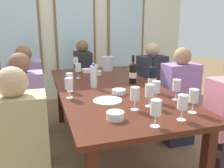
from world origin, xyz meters
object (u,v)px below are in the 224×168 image
tasting_bowl_3 (115,116)px  wine_glass_9 (70,79)px  seated_person_1 (179,99)px  wine_glass_8 (135,94)px  wine_glass_5 (156,108)px  tasting_bowl_0 (87,71)px  wine_glass_3 (76,61)px  seated_person_6 (83,77)px  wine_bottle_0 (133,73)px  tasting_bowl_2 (119,92)px  seated_person_2 (20,155)px  dining_table (109,93)px  seated_person_0 (25,115)px  wine_glass_10 (183,103)px  wine_bottle_1 (152,78)px  wine_glass_7 (156,88)px  wine_glass_11 (194,96)px  wine_glass_0 (177,86)px  tasting_bowl_1 (97,73)px  wine_glass_1 (95,70)px  water_bottle (94,76)px  white_plate_0 (108,101)px  seated_person_4 (27,94)px  wine_glass_2 (78,68)px  seated_person_5 (151,85)px  wine_glass_4 (69,85)px  metal_pitcher (108,64)px  wine_glass_6 (150,91)px

tasting_bowl_3 → wine_glass_9: 0.80m
seated_person_1 → wine_glass_8: bearing=-140.8°
wine_glass_5 → seated_person_1: seated_person_1 is taller
tasting_bowl_0 → wine_glass_3: (-0.11, 0.23, 0.09)m
seated_person_6 → wine_bottle_0: bearing=-78.7°
tasting_bowl_2 → tasting_bowl_3: size_ratio=1.04×
seated_person_1 → seated_person_2: (-1.65, -0.70, 0.00)m
tasting_bowl_2 → dining_table: bearing=92.4°
seated_person_0 → wine_glass_10: bearing=-43.4°
wine_bottle_1 → wine_glass_7: 0.30m
wine_glass_8 → wine_glass_10: (0.22, -0.27, -0.00)m
seated_person_6 → wine_glass_11: bearing=-81.2°
wine_glass_10 → wine_glass_0: bearing=62.8°
wine_glass_5 → wine_glass_8: bearing=91.5°
dining_table → wine_glass_11: bearing=-67.4°
tasting_bowl_1 → wine_glass_1: 0.29m
wine_glass_3 → seated_person_1: (1.00, -1.01, -0.33)m
tasting_bowl_3 → water_bottle: 0.84m
wine_bottle_1 → tasting_bowl_0: wine_bottle_1 is taller
wine_bottle_1 → white_plate_0: bearing=-163.2°
wine_bottle_1 → seated_person_4: 1.58m
wine_glass_7 → wine_glass_10: (-0.01, -0.39, -0.00)m
tasting_bowl_0 → wine_glass_8: size_ratio=0.82×
tasting_bowl_3 → wine_glass_7: wine_glass_7 is taller
wine_glass_5 → wine_glass_2: bearing=98.8°
wine_glass_3 → seated_person_6: bearing=68.0°
white_plate_0 → seated_person_1: bearing=24.0°
wine_glass_3 → seated_person_5: (1.00, -0.31, -0.33)m
wine_bottle_0 → wine_glass_2: size_ratio=1.73×
tasting_bowl_0 → wine_glass_7: (0.28, -1.35, 0.09)m
wine_glass_3 → wine_glass_4: size_ratio=1.00×
seated_person_4 → wine_glass_0: bearing=-46.6°
white_plate_0 → wine_glass_10: wine_glass_10 is taller
tasting_bowl_0 → water_bottle: bearing=-96.9°
wine_glass_3 → seated_person_0: 1.22m
metal_pitcher → wine_glass_5: 1.82m
metal_pitcher → tasting_bowl_0: metal_pitcher is taller
wine_glass_5 → wine_glass_8: (-0.01, 0.31, 0.00)m
seated_person_2 → seated_person_6: (0.82, 2.15, 0.00)m
wine_bottle_1 → seated_person_6: (-0.33, 1.74, -0.34)m
tasting_bowl_2 → seated_person_0: 0.91m
wine_glass_9 → seated_person_6: bearing=75.0°
wine_glass_8 → seated_person_5: (0.84, 1.38, -0.34)m
seated_person_1 → seated_person_6: bearing=119.6°
metal_pitcher → wine_glass_0: bearing=-82.3°
wine_glass_0 → wine_glass_6: same height
tasting_bowl_0 → water_bottle: 0.77m
tasting_bowl_1 → wine_glass_2: 0.28m
white_plate_0 → wine_bottle_1: bearing=16.8°
wine_glass_0 → seated_person_0: bearing=154.4°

